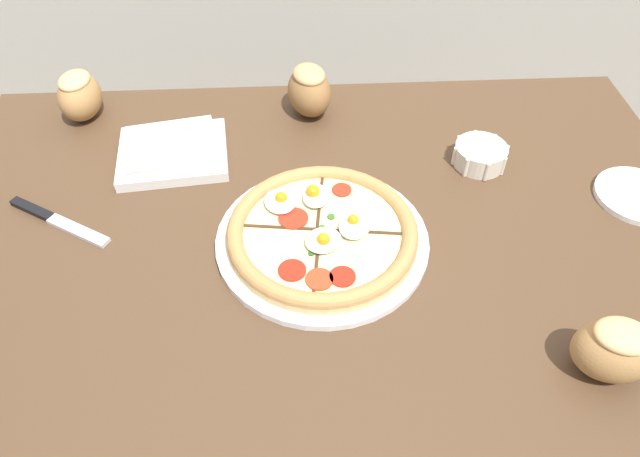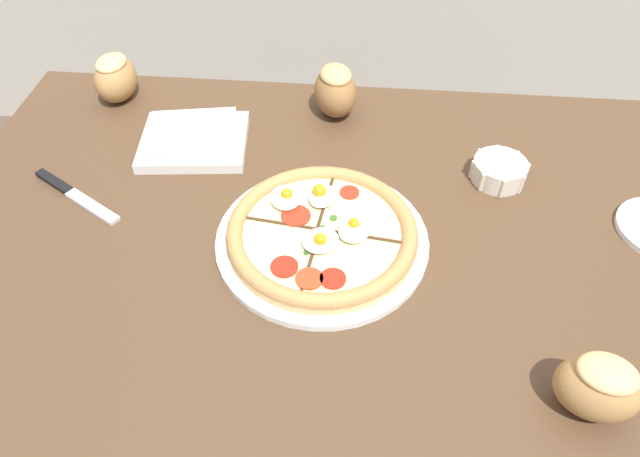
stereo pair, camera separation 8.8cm
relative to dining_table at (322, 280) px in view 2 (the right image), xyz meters
name	(u,v)px [view 2 (the right image)]	position (x,y,z in m)	size (l,w,h in m)	color
ground_plane	(321,437)	(0.00, 0.00, -0.63)	(12.00, 12.00, 0.00)	brown
dining_table	(322,280)	(0.00, 0.00, 0.00)	(1.30, 0.92, 0.73)	#513823
pizza	(320,233)	(0.00, 0.00, 0.11)	(0.34, 0.34, 0.05)	white
ramekin_bowl	(499,170)	(0.29, 0.18, 0.11)	(0.10, 0.10, 0.04)	silver
napkin_folded	(194,139)	(-0.26, 0.23, 0.11)	(0.21, 0.18, 0.04)	silver
bread_piece_near	(335,90)	(-0.01, 0.36, 0.15)	(0.11, 0.13, 0.10)	olive
bread_piece_mid	(115,77)	(-0.45, 0.37, 0.14)	(0.09, 0.11, 0.09)	#B27F47
bread_piece_far	(599,386)	(0.35, -0.24, 0.14)	(0.12, 0.10, 0.09)	#B27F47
knife_main	(75,195)	(-0.43, 0.07, 0.10)	(0.19, 0.12, 0.01)	silver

